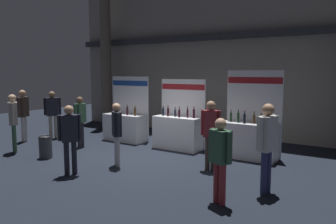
# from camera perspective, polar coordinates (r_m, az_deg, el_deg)

# --- Properties ---
(ground_plane) EXTENTS (26.51, 26.51, 0.00)m
(ground_plane) POSITION_cam_1_polar(r_m,az_deg,el_deg) (9.66, -4.85, -7.97)
(ground_plane) COLOR black
(hall_colonnade) EXTENTS (13.26, 1.22, 6.86)m
(hall_colonnade) POSITION_cam_1_polar(r_m,az_deg,el_deg) (13.24, 7.49, 10.92)
(hall_colonnade) COLOR gray
(hall_colonnade) RESTS_ON ground_plane
(exhibitor_booth_0) EXTENTS (1.65, 0.66, 2.29)m
(exhibitor_booth_0) POSITION_cam_1_polar(r_m,az_deg,el_deg) (12.12, -7.27, -2.15)
(exhibitor_booth_0) COLOR white
(exhibitor_booth_0) RESTS_ON ground_plane
(exhibitor_booth_1) EXTENTS (1.64, 0.66, 2.23)m
(exhibitor_booth_1) POSITION_cam_1_polar(r_m,az_deg,el_deg) (10.77, 1.71, -3.10)
(exhibitor_booth_1) COLOR white
(exhibitor_booth_1) RESTS_ON ground_plane
(exhibitor_booth_2) EXTENTS (1.64, 0.66, 2.51)m
(exhibitor_booth_2) POSITION_cam_1_polar(r_m,az_deg,el_deg) (9.85, 13.69, -4.11)
(exhibitor_booth_2) COLOR white
(exhibitor_booth_2) RESTS_ON ground_plane
(trash_bin) EXTENTS (0.37, 0.37, 0.64)m
(trash_bin) POSITION_cam_1_polar(r_m,az_deg,el_deg) (10.30, -20.12, -5.61)
(trash_bin) COLOR #38383D
(trash_bin) RESTS_ON ground_plane
(visitor_0) EXTENTS (0.49, 0.30, 1.75)m
(visitor_0) POSITION_cam_1_polar(r_m,az_deg,el_deg) (8.48, 7.26, -2.93)
(visitor_0) COLOR #47382D
(visitor_0) RESTS_ON ground_plane
(visitor_1) EXTENTS (0.30, 0.51, 1.66)m
(visitor_1) POSITION_cam_1_polar(r_m,az_deg,el_deg) (11.40, -14.72, -0.86)
(visitor_1) COLOR #23232D
(visitor_1) RESTS_ON ground_plane
(visitor_2) EXTENTS (0.41, 0.51, 1.83)m
(visitor_2) POSITION_cam_1_polar(r_m,az_deg,el_deg) (12.89, -23.42, 0.26)
(visitor_2) COLOR silver
(visitor_2) RESTS_ON ground_plane
(visitor_4) EXTENTS (0.50, 0.39, 1.63)m
(visitor_4) POSITION_cam_1_polar(r_m,az_deg,el_deg) (6.33, 8.86, -6.92)
(visitor_4) COLOR maroon
(visitor_4) RESTS_ON ground_plane
(visitor_5) EXTENTS (0.42, 0.46, 1.68)m
(visitor_5) POSITION_cam_1_polar(r_m,az_deg,el_deg) (8.33, -16.39, -3.54)
(visitor_5) COLOR #23232D
(visitor_5) RESTS_ON ground_plane
(visitor_6) EXTENTS (0.43, 0.39, 1.66)m
(visitor_6) POSITION_cam_1_polar(r_m,az_deg,el_deg) (8.85, -8.71, -2.92)
(visitor_6) COLOR silver
(visitor_6) RESTS_ON ground_plane
(visitor_7) EXTENTS (0.33, 0.56, 1.84)m
(visitor_7) POSITION_cam_1_polar(r_m,az_deg,el_deg) (7.02, 16.50, -4.50)
(visitor_7) COLOR navy
(visitor_7) RESTS_ON ground_plane
(visitor_8) EXTENTS (0.45, 0.50, 1.75)m
(visitor_8) POSITION_cam_1_polar(r_m,az_deg,el_deg) (13.11, -19.05, 0.32)
(visitor_8) COLOR #ADA393
(visitor_8) RESTS_ON ground_plane
(visitor_9) EXTENTS (0.48, 0.41, 1.79)m
(visitor_9) POSITION_cam_1_polar(r_m,az_deg,el_deg) (11.24, -24.85, -0.88)
(visitor_9) COLOR #33563D
(visitor_9) RESTS_ON ground_plane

